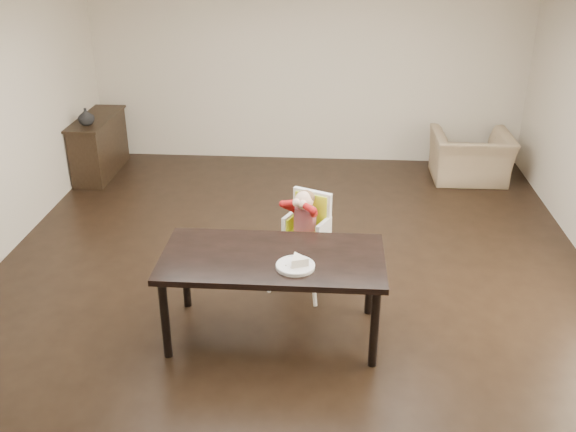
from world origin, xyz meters
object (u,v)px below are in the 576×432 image
(dining_table, at_px, (273,265))
(sideboard, at_px, (99,146))
(armchair, at_px, (471,149))
(high_chair, at_px, (306,220))

(dining_table, xyz_separation_m, sideboard, (-2.69, 3.55, -0.27))
(armchair, bearing_deg, sideboard, 0.61)
(high_chair, distance_m, armchair, 3.53)
(dining_table, xyz_separation_m, high_chair, (0.23, 0.79, 0.03))
(sideboard, bearing_deg, armchair, 1.15)
(armchair, xyz_separation_m, sideboard, (-4.98, -0.10, -0.04))
(high_chair, height_order, sideboard, high_chair)
(dining_table, height_order, sideboard, sideboard)
(armchair, relative_size, sideboard, 0.79)
(dining_table, distance_m, armchair, 4.31)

